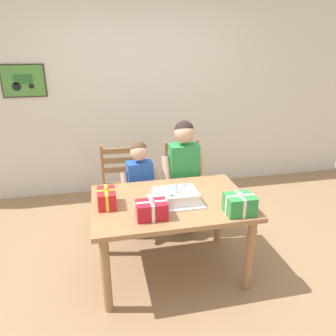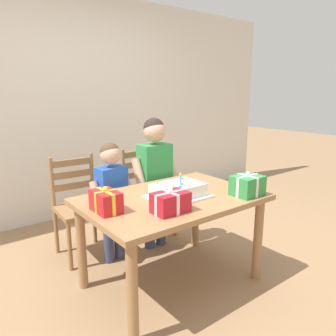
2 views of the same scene
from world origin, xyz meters
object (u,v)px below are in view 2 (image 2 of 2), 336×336
dining_table (172,209)px  child_younger (112,191)px  gift_box_red_large (106,201)px  gift_box_beside_cake (247,185)px  chair_right (147,192)px  gift_box_corner_small (170,202)px  child_older (155,171)px  birthday_cake (178,191)px  chair_left (80,206)px

dining_table → child_younger: bearing=107.4°
gift_box_red_large → gift_box_beside_cake: size_ratio=0.98×
gift_box_red_large → chair_right: size_ratio=0.24×
dining_table → gift_box_red_large: (-0.53, 0.02, 0.17)m
gift_box_red_large → child_younger: size_ratio=0.21×
dining_table → gift_box_beside_cake: bearing=-33.7°
gift_box_corner_small → child_younger: bearing=88.7°
gift_box_red_large → dining_table: bearing=-2.2°
child_older → child_younger: size_ratio=1.17×
birthday_cake → gift_box_corner_small: 0.32m
dining_table → gift_box_red_large: gift_box_red_large is taller
chair_right → child_younger: (-0.56, -0.29, 0.19)m
gift_box_red_large → gift_box_corner_small: bearing=-39.4°
gift_box_beside_cake → birthday_cake: bearing=147.7°
gift_box_corner_small → chair_left: (-0.16, 1.14, -0.32)m
child_older → child_younger: 0.47m
child_older → gift_box_corner_small: bearing=-119.3°
chair_right → child_older: size_ratio=0.73×
dining_table → child_younger: (-0.19, 0.60, 0.03)m
gift_box_beside_cake → chair_right: size_ratio=0.25×
gift_box_red_large → chair_left: bearing=79.2°
birthday_cake → chair_left: bearing=113.3°
gift_box_corner_small → chair_right: 1.32m
child_older → chair_right: bearing=71.2°
dining_table → child_older: (0.27, 0.60, 0.14)m
chair_left → chair_right: bearing=-0.0°
dining_table → chair_left: 0.98m
dining_table → birthday_cake: (0.03, -0.04, 0.15)m
gift_box_beside_cake → child_older: size_ratio=0.18×
gift_box_beside_cake → child_older: bearing=102.8°
gift_box_corner_small → chair_right: size_ratio=0.26×
dining_table → child_younger: size_ratio=1.24×
dining_table → birthday_cake: 0.15m
gift_box_red_large → chair_left: chair_left is taller
birthday_cake → child_older: child_older is taller
child_younger → chair_left: bearing=122.0°
chair_left → child_younger: child_younger is taller
child_older → dining_table: bearing=-114.2°
dining_table → chair_right: size_ratio=1.44×
birthday_cake → child_younger: child_younger is taller
chair_right → gift_box_red_large: bearing=-136.0°
dining_table → gift_box_beside_cake: 0.60m
gift_box_red_large → chair_right: bearing=44.0°
birthday_cake → gift_box_corner_small: birthday_cake is taller
gift_box_red_large → gift_box_corner_small: (0.33, -0.27, -0.00)m
gift_box_beside_cake → gift_box_corner_small: 0.69m
gift_box_red_large → chair_right: 1.30m
gift_box_red_large → gift_box_beside_cake: 1.07m
gift_box_beside_cake → gift_box_red_large: bearing=161.5°
dining_table → child_older: size_ratio=1.06×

